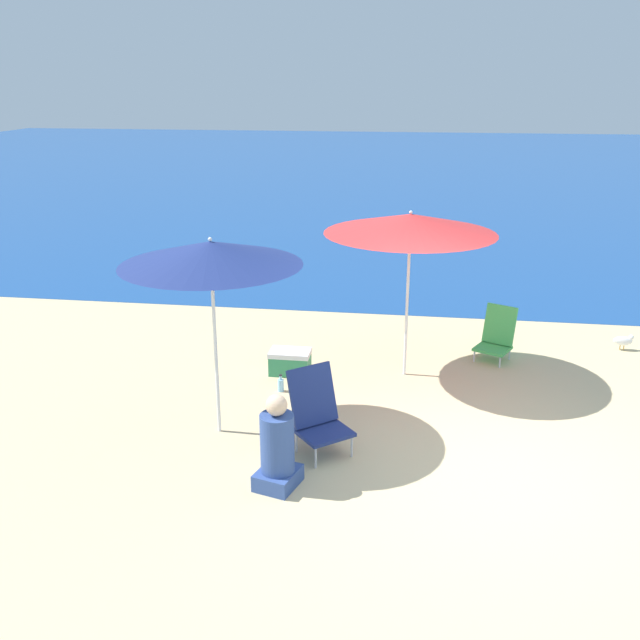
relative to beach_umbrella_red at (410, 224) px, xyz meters
name	(u,v)px	position (x,y,z in m)	size (l,w,h in m)	color
ground_plane	(479,468)	(0.80, -2.23, -1.95)	(60.00, 60.00, 0.00)	#D1BA89
sea_water	(442,167)	(0.80, 22.38, -1.95)	(60.00, 40.00, 0.01)	#19478C
beach_umbrella_red	(410,224)	(0.00, 0.00, 0.00)	(2.09, 2.09, 2.11)	white
beach_umbrella_navy	(211,253)	(-1.92, -1.85, 0.01)	(1.84, 1.84, 2.12)	white
beach_chair_navy	(317,412)	(-0.81, -2.08, -1.53)	(0.73, 0.74, 0.86)	silver
beach_chair_green	(497,335)	(1.20, 0.74, -1.63)	(0.59, 0.62, 0.72)	silver
person_seated_near	(277,449)	(-1.07, -2.82, -1.57)	(0.45, 0.49, 0.93)	#334C8C
water_bottle	(281,385)	(-1.46, -0.74, -1.87)	(0.07, 0.07, 0.22)	#8CCCEA
cooler_box	(290,362)	(-1.46, -0.17, -1.80)	(0.52, 0.34, 0.31)	#338C59
seagull	(623,341)	(2.99, 1.31, -1.81)	(0.27, 0.11, 0.23)	gold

